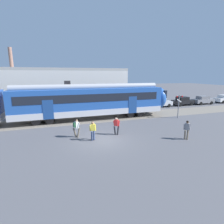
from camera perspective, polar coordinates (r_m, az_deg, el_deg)
The scene contains 12 objects.
ground_plane at distance 15.07m, azimuth -3.42°, elevation -9.03°, with size 160.00×160.00×0.00m, color #515156.
commuter_train at distance 21.66m, azimuth -29.59°, elevation 2.10°, with size 38.05×3.07×4.73m.
pedestrian_white at distance 15.62m, azimuth -11.61°, elevation -4.65°, with size 0.71×0.53×1.67m.
pedestrian_yellow at distance 14.70m, azimuth -6.30°, elevation -5.65°, with size 0.60×0.62×1.67m.
pedestrian_red at distance 15.96m, azimuth 1.47°, elevation -4.14°, with size 0.69×0.46×1.67m.
pedestrian_grey at distance 16.13m, azimuth 23.27°, elevation -4.98°, with size 0.69×0.45×1.67m.
parked_car_silver at distance 30.81m, azimuth 15.45°, elevation 3.02°, with size 4.07×1.90×1.54m.
parked_car_black at distance 33.82m, azimuth 22.09°, elevation 3.35°, with size 4.08×1.93×1.54m.
parked_car_grey at distance 36.77m, azimuth 27.57°, elevation 3.50°, with size 4.00×1.76×1.54m.
parked_car_white at distance 40.92m, azimuth 32.84°, elevation 3.68°, with size 4.00×1.76×1.54m.
crossing_signal at distance 23.47m, azimuth 21.00°, elevation 2.94°, with size 0.96×0.21×3.00m.
background_building at distance 29.18m, azimuth -16.76°, elevation 7.26°, with size 21.30×5.00×9.20m.
Camera 1 is at (-3.56, -13.59, 5.44)m, focal length 28.00 mm.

